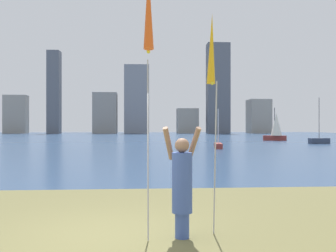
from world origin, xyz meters
TOP-DOWN VIEW (x-y plane):
  - ground at (0.00, 50.95)m, footprint 120.00×138.00m
  - person at (1.36, -0.18)m, footprint 0.70×0.52m
  - kite_flag_left at (0.78, -0.63)m, footprint 0.16×0.92m
  - kite_flag_right at (1.95, 0.18)m, footprint 0.16×0.63m
  - sailboat_0 at (7.43, 26.00)m, footprint 1.03×2.99m
  - sailboat_1 at (19.12, 43.53)m, footprint 3.20×1.87m
  - sailboat_3 at (20.46, 33.78)m, footprint 2.34×0.92m
  - skyline_tower_0 at (-34.21, 99.95)m, footprint 6.18×3.50m
  - skyline_tower_1 at (-22.87, 95.97)m, footprint 3.29×3.51m
  - skyline_tower_2 at (-9.34, 97.38)m, footprint 6.47×5.08m
  - skyline_tower_3 at (-0.66, 98.39)m, footprint 6.81×6.22m
  - skyline_tower_4 at (13.71, 98.85)m, footprint 5.92×4.55m
  - skyline_tower_5 at (22.02, 96.43)m, footprint 6.17×4.09m
  - skyline_tower_6 at (34.55, 99.30)m, footprint 6.03×5.96m

SIDE VIEW (x-z plane):
  - ground at x=0.00m, z-range -0.12..0.00m
  - sailboat_0 at x=7.43m, z-range -1.47..2.01m
  - sailboat_3 at x=20.46m, z-range -2.21..2.93m
  - person at x=1.36m, z-range -0.02..1.90m
  - sailboat_1 at x=19.12m, z-range -0.43..4.09m
  - kite_flag_right at x=1.95m, z-range 1.26..5.24m
  - skyline_tower_4 at x=13.71m, z-range 0.00..7.02m
  - kite_flag_left at x=0.78m, z-range 1.45..5.96m
  - skyline_tower_6 at x=34.55m, z-range 0.00..9.71m
  - skyline_tower_0 at x=-34.21m, z-range 0.00..10.63m
  - skyline_tower_2 at x=-9.34m, z-range 0.00..11.21m
  - skyline_tower_3 at x=-0.66m, z-range 0.00..18.91m
  - skyline_tower_1 at x=-22.87m, z-range 0.00..22.30m
  - skyline_tower_5 at x=22.02m, z-range 0.00..25.10m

